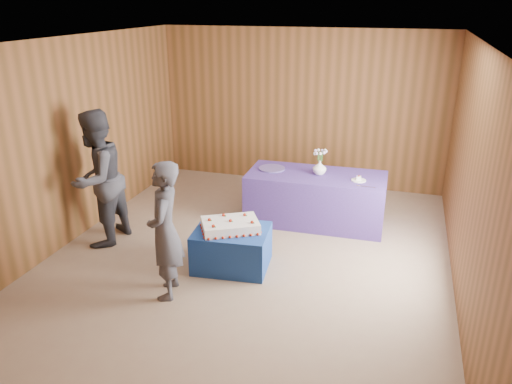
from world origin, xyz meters
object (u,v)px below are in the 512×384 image
at_px(vase, 320,168).
at_px(guest_right, 97,179).
at_px(cake_table, 232,248).
at_px(sheet_cake, 230,225).
at_px(guest_left, 165,231).
at_px(serving_table, 316,198).

distance_m(vase, guest_right, 3.09).
height_order(cake_table, vase, vase).
relative_size(cake_table, vase, 4.42).
height_order(sheet_cake, guest_left, guest_left).
xyz_separation_m(sheet_cake, guest_left, (-0.46, -0.79, 0.23)).
distance_m(guest_left, guest_right, 1.72).
height_order(serving_table, guest_left, guest_left).
xyz_separation_m(cake_table, vase, (0.78, 1.65, 0.60)).
xyz_separation_m(vase, guest_left, (-1.26, -2.45, -0.06)).
height_order(cake_table, sheet_cake, sheet_cake).
distance_m(cake_table, guest_left, 1.07).
height_order(cake_table, guest_right, guest_right).
height_order(sheet_cake, guest_right, guest_right).
xyz_separation_m(serving_table, sheet_cake, (-0.76, -1.63, 0.19)).
distance_m(cake_table, vase, 1.92).
height_order(serving_table, vase, vase).
bearing_deg(vase, serving_table, -152.12).
bearing_deg(guest_right, cake_table, 88.87).
bearing_deg(guest_left, serving_table, 136.35).
bearing_deg(sheet_cake, vase, 35.31).
bearing_deg(guest_right, serving_table, 122.28).
relative_size(vase, guest_right, 0.11).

